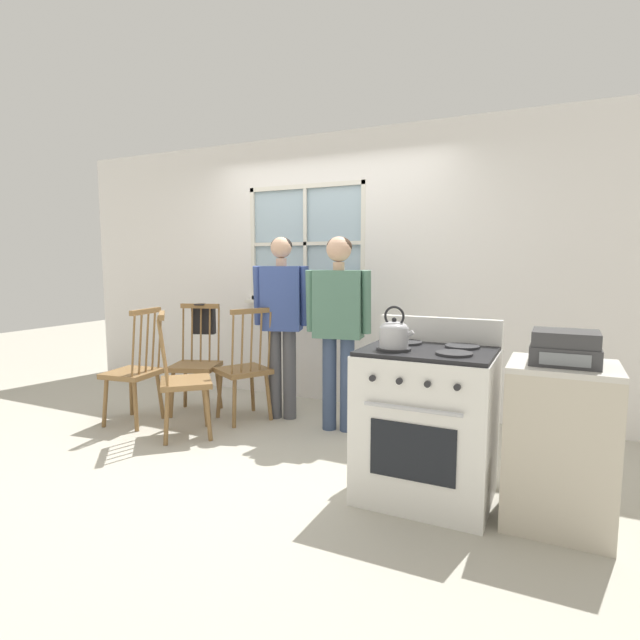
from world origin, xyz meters
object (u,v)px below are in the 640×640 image
Objects in this scene: chair_near_stove at (134,373)px; stove at (427,422)px; person_teen_center at (339,314)px; chair_center_cluster at (244,370)px; handbag at (204,320)px; chair_by_window at (196,365)px; potted_plant at (296,294)px; chair_near_wall at (183,382)px; side_counter at (559,445)px; stereo at (565,348)px; person_elderly_left at (282,312)px; kettle at (394,333)px.

stove is at bearing 77.05° from chair_near_stove.
chair_center_cluster is at bearing 177.99° from person_teen_center.
stove reaches higher than handbag.
chair_by_window is 1.00× the size of chair_near_stove.
potted_plant is 0.97m from handbag.
stove is 2.69m from handbag.
chair_center_cluster is at bearing -95.40° from potted_plant.
chair_near_stove is 0.63× the size of person_teen_center.
chair_near_wall is 1.15× the size of side_counter.
stereo is at bearing 102.30° from chair_center_cluster.
handbag is at bearing 162.90° from side_counter.
potted_plant is 1.01× the size of handbag.
stereo reaches higher than chair_by_window.
chair_near_stove is 0.62× the size of person_elderly_left.
person_teen_center is 1.51m from handbag.
person_teen_center is 2.00m from side_counter.
stereo is at bearing -136.81° from chair_near_wall.
person_teen_center reaches higher than chair_by_window.
side_counter is at bearing 78.25° from chair_near_stove.
stereo is at bearing -1.70° from stove.
kettle is at bearing -142.18° from chair_near_wall.
chair_near_wall is at bearing 76.16° from chair_near_stove.
person_elderly_left is at bearing -1.04° from handbag.
handbag is 3.38m from side_counter.
kettle is (2.23, -0.90, 0.56)m from chair_by_window.
potted_plant is (0.29, 1.41, 0.65)m from chair_near_wall.
person_teen_center is at bearing -25.51° from person_elderly_left.
stereo is (0.73, -0.02, 0.51)m from stove.
stereo is (2.58, -0.79, 0.53)m from chair_center_cluster.
chair_center_cluster is (0.55, 0.01, 0.00)m from chair_by_window.
chair_by_window is 3.22m from side_counter.
potted_plant reaches higher than side_counter.
chair_center_cluster is 2.75m from stereo.
handbag is at bearing 158.30° from stove.
stove is (2.68, -0.27, 0.01)m from chair_near_stove.
person_teen_center is at bearing 137.72° from stove.
chair_center_cluster is 3.38× the size of handbag.
stereo is at bearing 6.92° from kettle.
kettle reaches higher than chair_near_stove.
stove is at bearing -42.16° from potted_plant.
person_elderly_left reaches higher than chair_center_cluster.
stove reaches higher than chair_near_wall.
chair_by_window reaches higher than side_counter.
potted_plant is (-1.77, 1.61, 0.64)m from stove.
potted_plant is at bearing 34.70° from chair_by_window.
person_elderly_left is 2.56m from side_counter.
stove is at bearing 37.02° from kettle.
stove reaches higher than side_counter.
person_teen_center is (0.88, 0.11, 0.55)m from chair_center_cluster.
chair_near_wall is at bearing -78.32° from chair_by_window.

